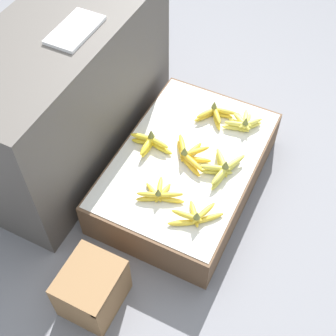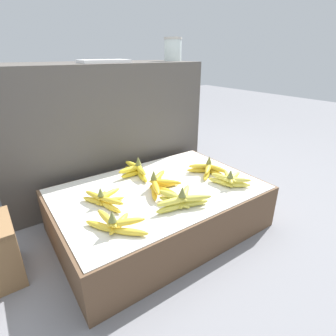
{
  "view_description": "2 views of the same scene",
  "coord_description": "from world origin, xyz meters",
  "px_view_note": "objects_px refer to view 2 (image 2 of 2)",
  "views": [
    {
      "loc": [
        -1.43,
        -0.59,
        2.15
      ],
      "look_at": [
        -0.14,
        0.04,
        0.29
      ],
      "focal_mm": 50.0,
      "sensor_mm": 36.0,
      "label": 1
    },
    {
      "loc": [
        -0.65,
        -1.01,
        0.89
      ],
      "look_at": [
        0.11,
        0.07,
        0.3
      ],
      "focal_mm": 28.0,
      "sensor_mm": 36.0,
      "label": 2
    }
  ],
  "objects_px": {
    "banana_bunch_front_midleft": "(181,200)",
    "banana_bunch_back_midleft": "(136,170)",
    "banana_bunch_middle_left": "(105,199)",
    "banana_bunch_front_midright": "(230,180)",
    "banana_bunch_middle_midright": "(208,169)",
    "foam_tray_white": "(104,61)",
    "glass_jar": "(173,49)",
    "banana_bunch_middle_midleft": "(159,184)",
    "banana_bunch_front_left": "(116,224)"
  },
  "relations": [
    {
      "from": "banana_bunch_middle_left",
      "to": "foam_tray_white",
      "type": "height_order",
      "value": "foam_tray_white"
    },
    {
      "from": "banana_bunch_middle_midleft",
      "to": "banana_bunch_middle_midright",
      "type": "relative_size",
      "value": 1.08
    },
    {
      "from": "banana_bunch_back_midleft",
      "to": "foam_tray_white",
      "type": "height_order",
      "value": "foam_tray_white"
    },
    {
      "from": "foam_tray_white",
      "to": "banana_bunch_front_midright",
      "type": "bearing_deg",
      "value": -67.07
    },
    {
      "from": "banana_bunch_front_left",
      "to": "banana_bunch_middle_midleft",
      "type": "distance_m",
      "value": 0.37
    },
    {
      "from": "banana_bunch_front_midleft",
      "to": "banana_bunch_middle_left",
      "type": "xyz_separation_m",
      "value": [
        -0.28,
        0.22,
        -0.01
      ]
    },
    {
      "from": "banana_bunch_front_midright",
      "to": "banana_bunch_middle_midright",
      "type": "xyz_separation_m",
      "value": [
        -0.01,
        0.16,
        0.0
      ]
    },
    {
      "from": "banana_bunch_front_midleft",
      "to": "banana_bunch_middle_midleft",
      "type": "bearing_deg",
      "value": 88.37
    },
    {
      "from": "banana_bunch_front_left",
      "to": "banana_bunch_front_midright",
      "type": "distance_m",
      "value": 0.66
    },
    {
      "from": "banana_bunch_front_midleft",
      "to": "glass_jar",
      "type": "height_order",
      "value": "glass_jar"
    },
    {
      "from": "banana_bunch_middle_midleft",
      "to": "banana_bunch_back_midleft",
      "type": "height_order",
      "value": "banana_bunch_back_midleft"
    },
    {
      "from": "banana_bunch_front_midleft",
      "to": "banana_bunch_back_midleft",
      "type": "distance_m",
      "value": 0.41
    },
    {
      "from": "banana_bunch_front_left",
      "to": "banana_bunch_front_midright",
      "type": "relative_size",
      "value": 1.17
    },
    {
      "from": "banana_bunch_back_midleft",
      "to": "glass_jar",
      "type": "xyz_separation_m",
      "value": [
        0.57,
        0.42,
        0.63
      ]
    },
    {
      "from": "banana_bunch_middle_left",
      "to": "banana_bunch_middle_midleft",
      "type": "relative_size",
      "value": 1.0
    },
    {
      "from": "banana_bunch_middle_midleft",
      "to": "foam_tray_white",
      "type": "distance_m",
      "value": 0.83
    },
    {
      "from": "banana_bunch_front_midright",
      "to": "banana_bunch_back_midleft",
      "type": "height_order",
      "value": "banana_bunch_back_midleft"
    },
    {
      "from": "banana_bunch_middle_left",
      "to": "banana_bunch_back_midleft",
      "type": "height_order",
      "value": "banana_bunch_back_midleft"
    },
    {
      "from": "banana_bunch_front_midright",
      "to": "banana_bunch_middle_midright",
      "type": "relative_size",
      "value": 0.94
    },
    {
      "from": "banana_bunch_middle_midright",
      "to": "banana_bunch_middle_midleft",
      "type": "bearing_deg",
      "value": 179.02
    },
    {
      "from": "banana_bunch_middle_left",
      "to": "banana_bunch_middle_midright",
      "type": "height_order",
      "value": "banana_bunch_middle_midright"
    },
    {
      "from": "banana_bunch_front_midleft",
      "to": "banana_bunch_front_midright",
      "type": "relative_size",
      "value": 1.32
    },
    {
      "from": "banana_bunch_front_left",
      "to": "banana_bunch_front_midleft",
      "type": "relative_size",
      "value": 0.89
    },
    {
      "from": "banana_bunch_front_midright",
      "to": "foam_tray_white",
      "type": "relative_size",
      "value": 0.69
    },
    {
      "from": "banana_bunch_middle_midleft",
      "to": "glass_jar",
      "type": "relative_size",
      "value": 1.5
    },
    {
      "from": "foam_tray_white",
      "to": "banana_bunch_back_midleft",
      "type": "bearing_deg",
      "value": -94.07
    },
    {
      "from": "banana_bunch_front_midright",
      "to": "banana_bunch_back_midleft",
      "type": "relative_size",
      "value": 0.79
    },
    {
      "from": "banana_bunch_back_midleft",
      "to": "banana_bunch_middle_midleft",
      "type": "bearing_deg",
      "value": -85.46
    },
    {
      "from": "banana_bunch_front_left",
      "to": "banana_bunch_front_midleft",
      "type": "bearing_deg",
      "value": -1.04
    },
    {
      "from": "banana_bunch_back_midleft",
      "to": "foam_tray_white",
      "type": "xyz_separation_m",
      "value": [
        0.03,
        0.38,
        0.57
      ]
    },
    {
      "from": "banana_bunch_middle_midright",
      "to": "glass_jar",
      "type": "bearing_deg",
      "value": 71.3
    },
    {
      "from": "banana_bunch_front_midright",
      "to": "banana_bunch_front_midleft",
      "type": "bearing_deg",
      "value": -177.31
    },
    {
      "from": "glass_jar",
      "to": "banana_bunch_front_left",
      "type": "bearing_deg",
      "value": -136.75
    },
    {
      "from": "banana_bunch_front_midleft",
      "to": "banana_bunch_middle_midright",
      "type": "xyz_separation_m",
      "value": [
        0.34,
        0.18,
        -0.0
      ]
    },
    {
      "from": "banana_bunch_front_midright",
      "to": "glass_jar",
      "type": "relative_size",
      "value": 1.3
    },
    {
      "from": "banana_bunch_middle_midleft",
      "to": "foam_tray_white",
      "type": "height_order",
      "value": "foam_tray_white"
    },
    {
      "from": "banana_bunch_front_left",
      "to": "banana_bunch_front_midleft",
      "type": "height_order",
      "value": "banana_bunch_front_midleft"
    },
    {
      "from": "banana_bunch_middle_left",
      "to": "banana_bunch_back_midleft",
      "type": "bearing_deg",
      "value": 35.4
    },
    {
      "from": "banana_bunch_front_midleft",
      "to": "banana_bunch_front_midright",
      "type": "height_order",
      "value": "banana_bunch_front_midleft"
    },
    {
      "from": "banana_bunch_middle_midright",
      "to": "foam_tray_white",
      "type": "relative_size",
      "value": 0.74
    },
    {
      "from": "banana_bunch_middle_left",
      "to": "banana_bunch_middle_midleft",
      "type": "xyz_separation_m",
      "value": [
        0.28,
        -0.03,
        0.0
      ]
    },
    {
      "from": "banana_bunch_front_left",
      "to": "banana_bunch_middle_left",
      "type": "height_order",
      "value": "banana_bunch_front_left"
    },
    {
      "from": "banana_bunch_front_left",
      "to": "foam_tray_white",
      "type": "relative_size",
      "value": 0.81
    },
    {
      "from": "banana_bunch_middle_midleft",
      "to": "banana_bunch_front_left",
      "type": "bearing_deg",
      "value": -150.86
    },
    {
      "from": "banana_bunch_front_midright",
      "to": "banana_bunch_middle_left",
      "type": "distance_m",
      "value": 0.65
    },
    {
      "from": "banana_bunch_front_midleft",
      "to": "banana_bunch_middle_midleft",
      "type": "xyz_separation_m",
      "value": [
        0.01,
        0.19,
        -0.0
      ]
    },
    {
      "from": "banana_bunch_middle_left",
      "to": "banana_bunch_front_left",
      "type": "bearing_deg",
      "value": -100.63
    },
    {
      "from": "banana_bunch_front_midleft",
      "to": "banana_bunch_middle_midleft",
      "type": "height_order",
      "value": "banana_bunch_front_midleft"
    },
    {
      "from": "banana_bunch_front_midleft",
      "to": "foam_tray_white",
      "type": "distance_m",
      "value": 0.97
    },
    {
      "from": "banana_bunch_front_midright",
      "to": "banana_bunch_middle_midleft",
      "type": "distance_m",
      "value": 0.38
    }
  ]
}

